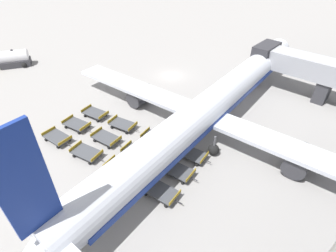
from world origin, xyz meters
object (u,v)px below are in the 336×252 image
object	(u,v)px
baggage_dolly_row_mid_b_col_a	(95,113)
baggage_dolly_row_mid_a_col_b	(106,138)
baggage_dolly_row_mid_b_col_b	(123,124)
airplane	(211,107)
baggage_dolly_row_mid_a_col_a	(77,124)
baggage_dolly_row_mid_b_col_c	(156,138)
baggage_dolly_row_near_col_a	(57,137)
baggage_dolly_row_near_col_d	(161,192)
baggage_dolly_row_near_col_b	(87,153)
baggage_dolly_row_near_col_c	(121,169)
fuel_tanker_secondary	(8,60)
baggage_dolly_row_mid_a_col_d	(177,170)
baggage_dolly_row_mid_a_col_c	(138,153)
baggage_dolly_row_mid_b_col_d	(191,154)

from	to	relation	value
baggage_dolly_row_mid_b_col_a	baggage_dolly_row_mid_a_col_b	bearing A→B (deg)	-26.51
baggage_dolly_row_mid_b_col_b	baggage_dolly_row_mid_b_col_a	bearing A→B (deg)	-173.79
airplane	baggage_dolly_row_mid_a_col_a	xyz separation A→B (m)	(-12.40, -9.70, -2.55)
baggage_dolly_row_mid_b_col_a	baggage_dolly_row_mid_b_col_c	size ratio (longest dim) A/B	1.00
baggage_dolly_row_near_col_a	baggage_dolly_row_near_col_d	world-z (taller)	same
baggage_dolly_row_mid_a_col_b	baggage_dolly_row_mid_b_col_a	xyz separation A→B (m)	(-4.91, 2.45, 0.00)
airplane	baggage_dolly_row_near_col_b	world-z (taller)	airplane
baggage_dolly_row_near_col_d	baggage_dolly_row_mid_b_col_a	xyz separation A→B (m)	(-14.44, 4.45, 0.00)
baggage_dolly_row_near_col_a	baggage_dolly_row_near_col_c	size ratio (longest dim) A/B	0.99
fuel_tanker_secondary	baggage_dolly_row_mid_b_col_b	xyz separation A→B (m)	(28.54, -0.30, -0.77)
fuel_tanker_secondary	baggage_dolly_row_mid_a_col_d	size ratio (longest dim) A/B	2.01
fuel_tanker_secondary	baggage_dolly_row_mid_b_col_c	xyz separation A→B (m)	(33.35, 0.19, -0.77)
airplane	baggage_dolly_row_mid_a_col_d	bearing A→B (deg)	-79.84
baggage_dolly_row_near_col_c	baggage_dolly_row_mid_a_col_a	size ratio (longest dim) A/B	1.00
baggage_dolly_row_near_col_c	baggage_dolly_row_mid_b_col_c	distance (m)	5.67
baggage_dolly_row_mid_a_col_b	baggage_dolly_row_mid_b_col_b	bearing A→B (deg)	98.37
fuel_tanker_secondary	baggage_dolly_row_mid_a_col_d	bearing A→B (deg)	-3.44
baggage_dolly_row_near_col_c	baggage_dolly_row_mid_b_col_b	world-z (taller)	same
baggage_dolly_row_mid_a_col_c	baggage_dolly_row_mid_a_col_a	bearing A→B (deg)	-174.68
baggage_dolly_row_mid_b_col_a	baggage_dolly_row_mid_b_col_b	bearing A→B (deg)	6.21
airplane	fuel_tanker_secondary	distance (m)	37.17
baggage_dolly_row_near_col_c	baggage_dolly_row_mid_b_col_d	world-z (taller)	same
baggage_dolly_row_near_col_c	baggage_dolly_row_mid_a_col_b	world-z (taller)	same
baggage_dolly_row_mid_a_col_b	baggage_dolly_row_near_col_c	bearing A→B (deg)	-25.14
baggage_dolly_row_near_col_d	baggage_dolly_row_mid_b_col_a	distance (m)	15.11
baggage_dolly_row_mid_b_col_b	baggage_dolly_row_mid_a_col_b	bearing A→B (deg)	-81.63
baggage_dolly_row_mid_a_col_a	baggage_dolly_row_mid_b_col_b	xyz separation A→B (m)	(4.30, 3.40, 0.00)
baggage_dolly_row_mid_b_col_b	baggage_dolly_row_near_col_c	bearing A→B (deg)	-44.90
baggage_dolly_row_mid_a_col_d	baggage_dolly_row_mid_b_col_b	world-z (taller)	same
baggage_dolly_row_mid_b_col_b	baggage_dolly_row_mid_b_col_c	xyz separation A→B (m)	(4.81, 0.49, 0.00)
fuel_tanker_secondary	baggage_dolly_row_near_col_c	xyz separation A→B (m)	(33.72, -5.46, -0.77)
baggage_dolly_row_near_col_b	baggage_dolly_row_mid_a_col_c	xyz separation A→B (m)	(4.17, 3.25, 0.00)
baggage_dolly_row_mid_a_col_c	baggage_dolly_row_mid_b_col_b	size ratio (longest dim) A/B	0.99
baggage_dolly_row_mid_b_col_b	baggage_dolly_row_near_col_b	bearing A→B (deg)	-83.32
baggage_dolly_row_mid_a_col_a	baggage_dolly_row_mid_a_col_b	distance (m)	4.76
baggage_dolly_row_mid_a_col_d	baggage_dolly_row_mid_b_col_b	size ratio (longest dim) A/B	0.99
baggage_dolly_row_mid_a_col_b	baggage_dolly_row_mid_a_col_c	distance (m)	4.44
baggage_dolly_row_near_col_b	baggage_dolly_row_near_col_c	bearing A→B (deg)	7.97
airplane	fuel_tanker_secondary	size ratio (longest dim) A/B	6.08
airplane	baggage_dolly_row_mid_b_col_b	distance (m)	10.57
baggage_dolly_row_mid_a_col_b	baggage_dolly_row_mid_b_col_a	size ratio (longest dim) A/B	0.99
baggage_dolly_row_mid_b_col_a	baggage_dolly_row_mid_b_col_c	xyz separation A→B (m)	(9.29, 0.98, 0.00)
baggage_dolly_row_mid_b_col_d	baggage_dolly_row_mid_b_col_a	bearing A→B (deg)	-174.75
baggage_dolly_row_mid_b_col_b	baggage_dolly_row_mid_a_col_d	bearing A→B (deg)	-11.77
baggage_dolly_row_mid_b_col_c	baggage_dolly_row_mid_b_col_d	distance (m)	4.52
baggage_dolly_row_mid_b_col_c	baggage_dolly_row_mid_a_col_b	bearing A→B (deg)	-141.92
baggage_dolly_row_mid_a_col_b	baggage_dolly_row_mid_a_col_d	world-z (taller)	same
baggage_dolly_row_mid_a_col_a	baggage_dolly_row_mid_b_col_d	distance (m)	14.25
baggage_dolly_row_mid_a_col_c	baggage_dolly_row_near_col_d	bearing A→B (deg)	-25.02
baggage_dolly_row_mid_a_col_d	baggage_dolly_row_mid_b_col_c	bearing A→B (deg)	152.48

